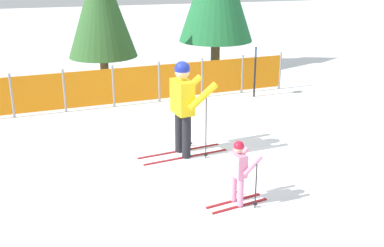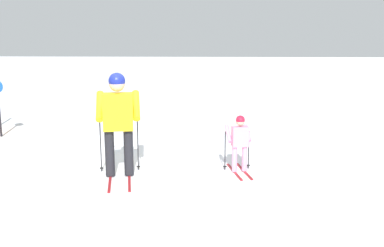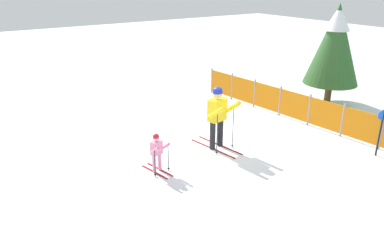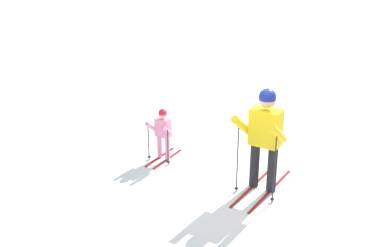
{
  "view_description": "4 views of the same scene",
  "coord_description": "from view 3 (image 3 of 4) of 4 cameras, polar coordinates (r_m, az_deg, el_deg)",
  "views": [
    {
      "loc": [
        -2.53,
        -8.16,
        3.67
      ],
      "look_at": [
        -0.31,
        -0.5,
        0.88
      ],
      "focal_mm": 45.0,
      "sensor_mm": 36.0,
      "label": 1
    },
    {
      "loc": [
        -8.45,
        -1.33,
        2.68
      ],
      "look_at": [
        -0.02,
        -1.08,
        0.91
      ],
      "focal_mm": 45.0,
      "sensor_mm": 36.0,
      "label": 2
    },
    {
      "loc": [
        7.56,
        -5.98,
        4.72
      ],
      "look_at": [
        -0.52,
        -0.51,
        0.83
      ],
      "focal_mm": 35.0,
      "sensor_mm": 36.0,
      "label": 3
    },
    {
      "loc": [
        6.09,
        4.23,
        4.23
      ],
      "look_at": [
        0.15,
        -1.05,
        1.04
      ],
      "focal_mm": 45.0,
      "sensor_mm": 36.0,
      "label": 4
    }
  ],
  "objects": [
    {
      "name": "ground_plane",
      "position": [
        10.74,
        3.82,
        -4.43
      ],
      "size": [
        60.0,
        60.0,
        0.0
      ],
      "primitive_type": "plane",
      "color": "white"
    },
    {
      "name": "skier_adult",
      "position": [
        10.61,
        3.96,
        1.74
      ],
      "size": [
        1.78,
        0.86,
        1.85
      ],
      "rotation": [
        0.0,
        0.0,
        0.16
      ],
      "color": "maroon",
      "rests_on": "ground_plane"
    },
    {
      "name": "skier_child",
      "position": [
        9.5,
        -5.37,
        -4.04
      ],
      "size": [
        1.02,
        0.51,
        1.06
      ],
      "rotation": [
        0.0,
        0.0,
        0.21
      ],
      "color": "maroon",
      "rests_on": "ground_plane"
    },
    {
      "name": "safety_fence",
      "position": [
        13.37,
        15.28,
        2.69
      ],
      "size": [
        8.52,
        0.8,
        1.08
      ],
      "rotation": [
        0.0,
        0.0,
        0.09
      ],
      "color": "gray",
      "rests_on": "ground_plane"
    },
    {
      "name": "conifer_near",
      "position": [
        15.26,
        20.96,
        11.36
      ],
      "size": [
        2.04,
        2.04,
        3.8
      ],
      "color": "#4C3823",
      "rests_on": "ground_plane"
    },
    {
      "name": "trail_marker",
      "position": [
        11.43,
        26.82,
        -0.52
      ],
      "size": [
        0.13,
        0.27,
        1.37
      ],
      "color": "black",
      "rests_on": "ground_plane"
    }
  ]
}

